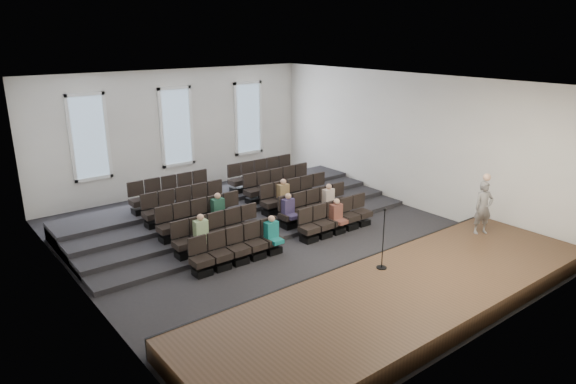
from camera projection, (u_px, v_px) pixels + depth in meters
name	position (u px, v px, depth m)	size (l,w,h in m)	color
ground	(280.00, 241.00, 16.43)	(14.00, 14.00, 0.00)	black
ceiling	(279.00, 82.00, 14.93)	(12.00, 14.00, 0.02)	white
wall_back	(176.00, 132.00, 20.97)	(12.00, 0.04, 5.00)	silver
wall_front	(487.00, 234.00, 10.40)	(12.00, 0.04, 5.00)	silver
wall_left	(77.00, 204.00, 12.15)	(0.04, 14.00, 5.00)	silver
wall_right	(407.00, 141.00, 19.21)	(0.04, 14.00, 5.00)	silver
stage	(405.00, 296.00, 12.52)	(11.80, 3.60, 0.50)	#452E1D
stage_lip	(354.00, 270.00, 13.85)	(11.80, 0.06, 0.52)	black
risers	(227.00, 209.00, 18.76)	(11.80, 4.80, 0.60)	black
seating_rows	(252.00, 208.00, 17.39)	(6.80, 4.70, 1.67)	black
windows	(177.00, 127.00, 20.86)	(8.44, 0.10, 3.24)	white
audience	(278.00, 211.00, 16.68)	(5.45, 2.64, 1.10)	#166E6A
speaker	(483.00, 208.00, 15.51)	(0.60, 0.39, 1.63)	slate
mic_stand	(383.00, 251.00, 13.28)	(0.28, 0.28, 1.66)	black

